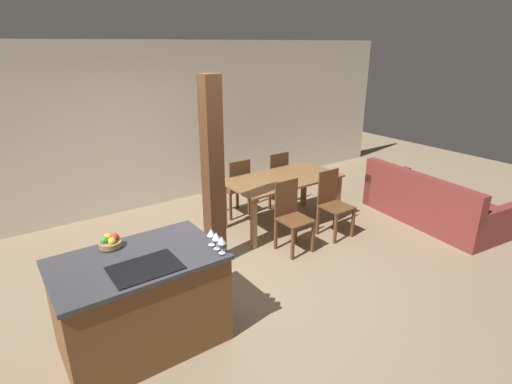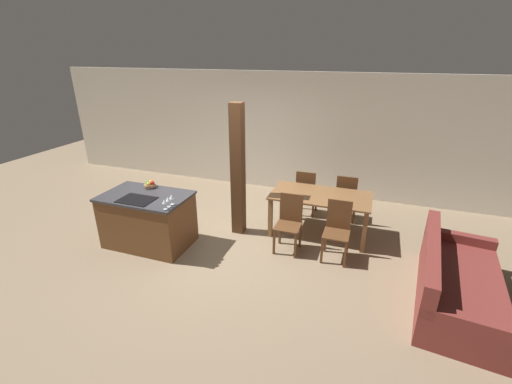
% 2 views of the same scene
% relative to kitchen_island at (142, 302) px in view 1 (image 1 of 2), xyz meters
% --- Properties ---
extents(ground_plane, '(16.00, 16.00, 0.00)m').
position_rel_kitchen_island_xyz_m(ground_plane, '(1.12, 0.43, -0.45)').
color(ground_plane, '#847056').
extents(wall_back, '(11.20, 0.08, 2.70)m').
position_rel_kitchen_island_xyz_m(wall_back, '(1.12, 3.27, 0.90)').
color(wall_back, silver).
rests_on(wall_back, ground_plane).
extents(kitchen_island, '(1.44, 0.91, 0.91)m').
position_rel_kitchen_island_xyz_m(kitchen_island, '(0.00, 0.00, 0.00)').
color(kitchen_island, brown).
rests_on(kitchen_island, ground_plane).
extents(fruit_bowl, '(0.21, 0.21, 0.11)m').
position_rel_kitchen_island_xyz_m(fruit_bowl, '(-0.12, 0.32, 0.51)').
color(fruit_bowl, '#99704C').
rests_on(fruit_bowl, kitchen_island).
extents(wine_glass_near, '(0.08, 0.08, 0.17)m').
position_rel_kitchen_island_xyz_m(wine_glass_near, '(0.64, -0.37, 0.59)').
color(wine_glass_near, silver).
rests_on(wine_glass_near, kitchen_island).
extents(wine_glass_middle, '(0.08, 0.08, 0.17)m').
position_rel_kitchen_island_xyz_m(wine_glass_middle, '(0.64, -0.28, 0.59)').
color(wine_glass_middle, silver).
rests_on(wine_glass_middle, kitchen_island).
extents(wine_glass_far, '(0.08, 0.08, 0.17)m').
position_rel_kitchen_island_xyz_m(wine_glass_far, '(0.64, -0.19, 0.59)').
color(wine_glass_far, silver).
rests_on(wine_glass_far, kitchen_island).
extents(dining_table, '(1.73, 0.91, 0.76)m').
position_rel_kitchen_island_xyz_m(dining_table, '(2.68, 1.31, 0.20)').
color(dining_table, brown).
rests_on(dining_table, ground_plane).
extents(dining_chair_near_left, '(0.40, 0.40, 0.95)m').
position_rel_kitchen_island_xyz_m(dining_chair_near_left, '(2.29, 0.63, 0.04)').
color(dining_chair_near_left, brown).
rests_on(dining_chair_near_left, ground_plane).
extents(dining_chair_near_right, '(0.40, 0.40, 0.95)m').
position_rel_kitchen_island_xyz_m(dining_chair_near_right, '(3.07, 0.63, 0.04)').
color(dining_chair_near_right, brown).
rests_on(dining_chair_near_right, ground_plane).
extents(dining_chair_far_left, '(0.40, 0.40, 0.95)m').
position_rel_kitchen_island_xyz_m(dining_chair_far_left, '(2.29, 1.99, 0.04)').
color(dining_chair_far_left, brown).
rests_on(dining_chair_far_left, ground_plane).
extents(dining_chair_far_right, '(0.40, 0.40, 0.95)m').
position_rel_kitchen_island_xyz_m(dining_chair_far_right, '(3.07, 1.99, 0.04)').
color(dining_chair_far_right, brown).
rests_on(dining_chair_far_right, ground_plane).
extents(couch, '(1.20, 2.19, 0.82)m').
position_rel_kitchen_island_xyz_m(couch, '(4.68, 0.06, -0.19)').
color(couch, maroon).
rests_on(couch, ground_plane).
extents(timber_post, '(0.21, 0.21, 2.34)m').
position_rel_kitchen_island_xyz_m(timber_post, '(1.28, 0.91, 0.71)').
color(timber_post, '#4C2D19').
rests_on(timber_post, ground_plane).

